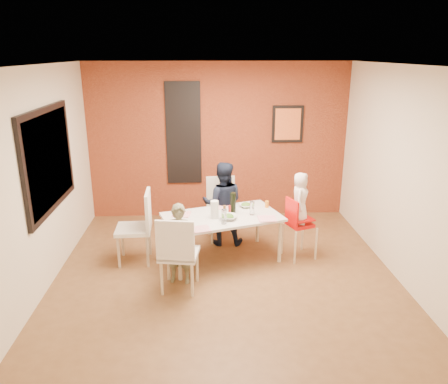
{
  "coord_description": "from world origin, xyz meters",
  "views": [
    {
      "loc": [
        -0.28,
        -5.26,
        2.85
      ],
      "look_at": [
        0.0,
        0.3,
        1.05
      ],
      "focal_mm": 35.0,
      "sensor_mm": 36.0,
      "label": 1
    }
  ],
  "objects_px": {
    "wine_bottle": "(233,203)",
    "chair_far": "(221,204)",
    "chair_left": "(140,223)",
    "high_chair": "(298,222)",
    "dining_table": "(222,220)",
    "toddler": "(300,198)",
    "paper_towel_roll": "(215,209)",
    "chair_near": "(178,251)",
    "child_near": "(180,244)",
    "child_far": "(223,204)"
  },
  "relations": [
    {
      "from": "dining_table",
      "to": "child_near",
      "type": "relative_size",
      "value": 1.69
    },
    {
      "from": "wine_bottle",
      "to": "high_chair",
      "type": "bearing_deg",
      "value": -6.3
    },
    {
      "from": "dining_table",
      "to": "child_far",
      "type": "distance_m",
      "value": 0.56
    },
    {
      "from": "child_near",
      "to": "paper_towel_roll",
      "type": "relative_size",
      "value": 4.29
    },
    {
      "from": "child_far",
      "to": "toddler",
      "type": "xyz_separation_m",
      "value": [
        1.05,
        -0.54,
        0.25
      ]
    },
    {
      "from": "chair_left",
      "to": "wine_bottle",
      "type": "height_order",
      "value": "chair_left"
    },
    {
      "from": "chair_left",
      "to": "child_far",
      "type": "bearing_deg",
      "value": 113.38
    },
    {
      "from": "wine_bottle",
      "to": "chair_left",
      "type": "bearing_deg",
      "value": -175.45
    },
    {
      "from": "paper_towel_roll",
      "to": "wine_bottle",
      "type": "bearing_deg",
      "value": 34.21
    },
    {
      "from": "chair_near",
      "to": "toddler",
      "type": "bearing_deg",
      "value": -143.59
    },
    {
      "from": "dining_table",
      "to": "paper_towel_roll",
      "type": "distance_m",
      "value": 0.22
    },
    {
      "from": "chair_far",
      "to": "high_chair",
      "type": "distance_m",
      "value": 1.31
    },
    {
      "from": "dining_table",
      "to": "wine_bottle",
      "type": "xyz_separation_m",
      "value": [
        0.16,
        0.11,
        0.21
      ]
    },
    {
      "from": "chair_left",
      "to": "paper_towel_roll",
      "type": "relative_size",
      "value": 4.19
    },
    {
      "from": "chair_far",
      "to": "wine_bottle",
      "type": "distance_m",
      "value": 0.76
    },
    {
      "from": "wine_bottle",
      "to": "child_far",
      "type": "bearing_deg",
      "value": 105.26
    },
    {
      "from": "chair_left",
      "to": "child_near",
      "type": "bearing_deg",
      "value": 41.1
    },
    {
      "from": "chair_left",
      "to": "high_chair",
      "type": "relative_size",
      "value": 1.15
    },
    {
      "from": "child_far",
      "to": "paper_towel_roll",
      "type": "height_order",
      "value": "child_far"
    },
    {
      "from": "dining_table",
      "to": "chair_left",
      "type": "height_order",
      "value": "chair_left"
    },
    {
      "from": "chair_left",
      "to": "high_chair",
      "type": "bearing_deg",
      "value": 88.21
    },
    {
      "from": "chair_left",
      "to": "chair_far",
      "type": "bearing_deg",
      "value": 122.54
    },
    {
      "from": "chair_far",
      "to": "child_near",
      "type": "distance_m",
      "value": 1.54
    },
    {
      "from": "chair_near",
      "to": "chair_far",
      "type": "distance_m",
      "value": 1.78
    },
    {
      "from": "chair_far",
      "to": "toddler",
      "type": "bearing_deg",
      "value": -41.67
    },
    {
      "from": "chair_left",
      "to": "child_far",
      "type": "distance_m",
      "value": 1.31
    },
    {
      "from": "high_chair",
      "to": "child_near",
      "type": "xyz_separation_m",
      "value": [
        -1.64,
        -0.62,
        -0.01
      ]
    },
    {
      "from": "chair_left",
      "to": "chair_near",
      "type": "bearing_deg",
      "value": 31.2
    },
    {
      "from": "wine_bottle",
      "to": "chair_far",
      "type": "bearing_deg",
      "value": 100.64
    },
    {
      "from": "chair_left",
      "to": "dining_table",
      "type": "bearing_deg",
      "value": 88.0
    },
    {
      "from": "chair_left",
      "to": "toddler",
      "type": "bearing_deg",
      "value": 88.59
    },
    {
      "from": "child_near",
      "to": "chair_near",
      "type": "bearing_deg",
      "value": -83.12
    },
    {
      "from": "chair_near",
      "to": "child_far",
      "type": "xyz_separation_m",
      "value": [
        0.62,
        1.43,
        0.09
      ]
    },
    {
      "from": "chair_left",
      "to": "child_near",
      "type": "xyz_separation_m",
      "value": [
        0.58,
        -0.62,
        -0.05
      ]
    },
    {
      "from": "child_far",
      "to": "high_chair",
      "type": "bearing_deg",
      "value": 155.94
    },
    {
      "from": "high_chair",
      "to": "toddler",
      "type": "bearing_deg",
      "value": -73.07
    },
    {
      "from": "child_near",
      "to": "child_far",
      "type": "height_order",
      "value": "child_far"
    },
    {
      "from": "dining_table",
      "to": "wine_bottle",
      "type": "height_order",
      "value": "wine_bottle"
    },
    {
      "from": "chair_far",
      "to": "paper_towel_roll",
      "type": "height_order",
      "value": "chair_far"
    },
    {
      "from": "chair_far",
      "to": "chair_left",
      "type": "height_order",
      "value": "chair_left"
    },
    {
      "from": "dining_table",
      "to": "toddler",
      "type": "bearing_deg",
      "value": 1.09
    },
    {
      "from": "high_chair",
      "to": "toddler",
      "type": "relative_size",
      "value": 1.22
    },
    {
      "from": "child_near",
      "to": "wine_bottle",
      "type": "xyz_separation_m",
      "value": [
        0.73,
        0.73,
        0.28
      ]
    },
    {
      "from": "paper_towel_roll",
      "to": "chair_far",
      "type": "bearing_deg",
      "value": 81.29
    },
    {
      "from": "chair_far",
      "to": "wine_bottle",
      "type": "relative_size",
      "value": 3.25
    },
    {
      "from": "dining_table",
      "to": "chair_far",
      "type": "distance_m",
      "value": 0.81
    },
    {
      "from": "chair_near",
      "to": "chair_left",
      "type": "bearing_deg",
      "value": -48.48
    },
    {
      "from": "high_chair",
      "to": "child_near",
      "type": "bearing_deg",
      "value": 90.18
    },
    {
      "from": "chair_near",
      "to": "chair_far",
      "type": "height_order",
      "value": "chair_near"
    },
    {
      "from": "child_near",
      "to": "paper_towel_roll",
      "type": "height_order",
      "value": "child_near"
    }
  ]
}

